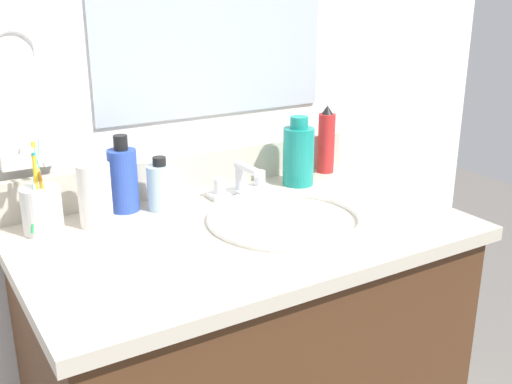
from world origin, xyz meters
TOP-DOWN VIEW (x-y plane):
  - countertop at (0.00, 0.00)m, footprint 0.90×0.56m
  - backsplash at (0.00, 0.27)m, footprint 0.90×0.02m
  - back_wall at (0.00, 0.33)m, footprint 2.00×0.04m
  - towel_ring at (-0.35, 0.31)m, footprint 0.10×0.01m
  - hand_towel at (-0.35, 0.29)m, footprint 0.11×0.04m
  - sink_basin at (0.10, -0.02)m, footprint 0.34×0.34m
  - faucet at (0.10, 0.18)m, footprint 0.16×0.10m
  - bottle_lotion_white at (-0.25, 0.16)m, footprint 0.07×0.07m
  - bottle_mouthwash_teal at (0.26, 0.17)m, footprint 0.08×0.08m
  - bottle_spray_red at (0.38, 0.22)m, footprint 0.04×0.04m
  - bottle_shampoo_blue at (-0.17, 0.22)m, footprint 0.06×0.06m
  - bottle_gel_clear at (-0.10, 0.19)m, footprint 0.06×0.06m
  - cup_white_ceramic at (-0.36, 0.18)m, footprint 0.08×0.09m

SIDE VIEW (x-z plane):
  - back_wall at x=0.00m, z-range 0.00..1.30m
  - sink_basin at x=0.10m, z-range 0.74..0.86m
  - countertop at x=0.00m, z-range 0.80..0.83m
  - faucet at x=0.10m, z-range 0.82..0.90m
  - backsplash at x=0.00m, z-range 0.83..0.92m
  - bottle_gel_clear at x=-0.10m, z-range 0.82..0.94m
  - cup_white_ceramic at x=-0.36m, z-range 0.79..0.98m
  - bottle_lotion_white at x=-0.25m, z-range 0.82..0.97m
  - bottle_shampoo_blue at x=-0.17m, z-range 0.82..0.99m
  - bottle_mouthwash_teal at x=0.26m, z-range 0.82..0.99m
  - bottle_spray_red at x=0.38m, z-range 0.82..1.00m
  - hand_towel at x=-0.35m, z-range 0.94..1.16m
  - towel_ring at x=-0.35m, z-range 1.12..1.22m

